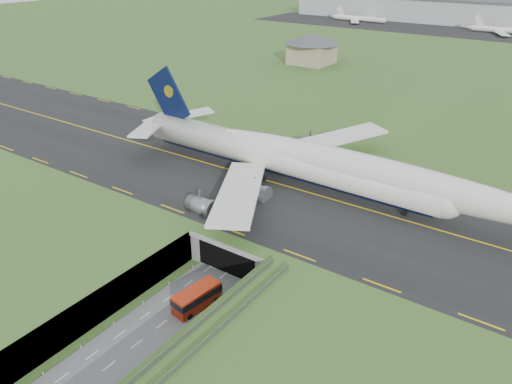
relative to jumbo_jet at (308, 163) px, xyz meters
The scene contains 9 objects.
ground 36.96m from the jumbo_jet, 90.64° to the right, with size 900.00×900.00×0.00m, color #466026.
airfield_deck 36.12m from the jumbo_jet, 90.64° to the right, with size 800.00×800.00×6.00m, color gray.
trench_road 44.11m from the jumbo_jet, 90.53° to the right, with size 12.00×75.00×0.20m, color slate.
taxiway 5.94m from the jumbo_jet, 100.65° to the right, with size 800.00×44.00×0.18m, color black.
tunnel_portal 20.16m from the jumbo_jet, 91.22° to the right, with size 17.00×22.30×6.00m.
guideway 55.57m from the jumbo_jet, 78.92° to the right, with size 3.00×53.00×7.05m.
jumbo_jet is the anchor object (origin of this frame).
shuttle_tram 38.10m from the jumbo_jet, 88.03° to the right, with size 4.25×8.49×3.30m.
service_building 122.65m from the jumbo_jet, 118.60° to the left, with size 23.77×23.77×12.80m.
Camera 1 is at (44.85, -47.82, 51.22)m, focal length 35.00 mm.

